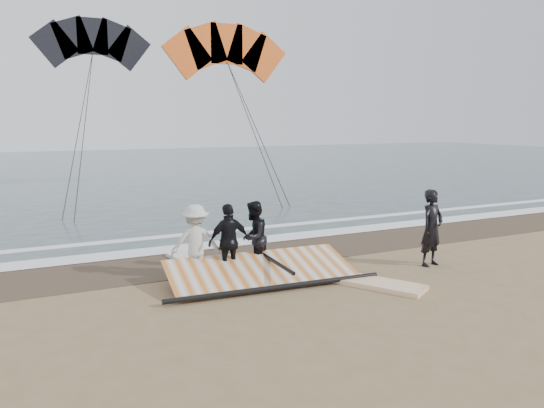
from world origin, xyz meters
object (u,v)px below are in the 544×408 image
at_px(man_main, 432,228).
at_px(board_cream, 195,262).
at_px(board_white, 365,281).
at_px(sail_rig, 257,273).

distance_m(man_main, board_cream, 6.01).
bearing_deg(board_white, man_main, -17.11).
bearing_deg(sail_rig, man_main, -8.84).
bearing_deg(board_cream, board_white, -59.46).
bearing_deg(man_main, board_white, -179.81).
distance_m(board_cream, sail_rig, 2.20).
relative_size(man_main, board_cream, 0.89).
bearing_deg(board_cream, man_main, -38.22).
relative_size(man_main, board_white, 0.72).
xyz_separation_m(board_white, sail_rig, (-2.07, 1.24, 0.14)).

